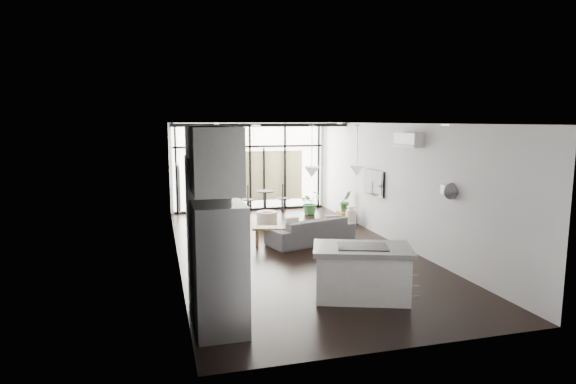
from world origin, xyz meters
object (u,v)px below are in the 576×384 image
console_bench (283,236)px  pouf (267,220)px  milk_can (351,216)px  tv (374,182)px  island (362,272)px  fridge (220,268)px  sofa (311,226)px

console_bench → pouf: pouf is taller
milk_can → tv: tv is taller
tv → island: bearing=-117.3°
milk_can → island: bearing=-110.8°
island → fridge: fridge is taller
sofa → console_bench: sofa is taller
island → tv: 4.83m
island → console_bench: island is taller
fridge → milk_can: fridge is taller
pouf → island: bearing=-86.4°
island → pouf: bearing=113.1°
island → console_bench: (-0.41, 3.52, -0.21)m
island → sofa: size_ratio=0.76×
milk_can → fridge: bearing=-127.0°
island → milk_can: 5.44m
fridge → tv: fridge is taller
console_bench → milk_can: size_ratio=2.52×
sofa → console_bench: size_ratio=1.50×
island → fridge: 2.49m
fridge → pouf: bearing=71.5°
pouf → milk_can: (2.27, -0.35, 0.05)m
pouf → milk_can: 2.30m
sofa → pouf: sofa is taller
pouf → milk_can: bearing=-8.7°
island → fridge: bearing=-145.6°
fridge → pouf: (2.02, 6.06, -0.66)m
fridge → console_bench: bearing=64.7°
sofa → tv: size_ratio=1.89×
fridge → console_bench: (1.96, 4.15, -0.66)m
console_bench → milk_can: bearing=46.5°
fridge → milk_can: bearing=53.0°
fridge → console_bench: fridge is taller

